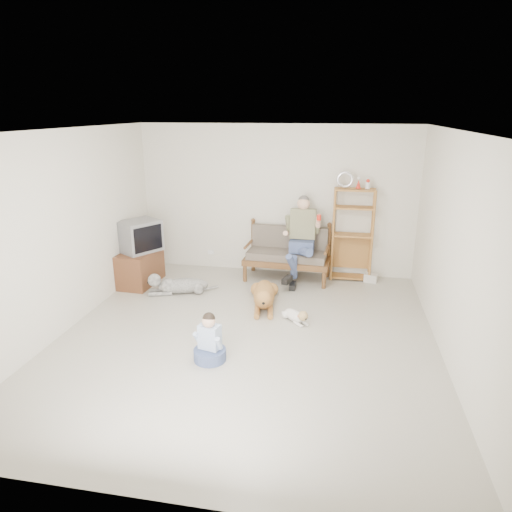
% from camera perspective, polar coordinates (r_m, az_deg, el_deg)
% --- Properties ---
extents(floor, '(5.50, 5.50, 0.00)m').
position_cam_1_polar(floor, '(6.23, -1.25, -10.23)').
color(floor, beige).
rests_on(floor, ground).
extents(ceiling, '(5.50, 5.50, 0.00)m').
position_cam_1_polar(ceiling, '(5.50, -1.45, 15.43)').
color(ceiling, silver).
rests_on(ceiling, ground).
extents(wall_back, '(5.00, 0.00, 5.00)m').
position_cam_1_polar(wall_back, '(8.36, 2.48, 6.95)').
color(wall_back, beige).
rests_on(wall_back, ground).
extents(wall_front, '(5.00, 0.00, 5.00)m').
position_cam_1_polar(wall_front, '(3.27, -11.31, -11.54)').
color(wall_front, beige).
rests_on(wall_front, ground).
extents(wall_left, '(0.00, 5.50, 5.50)m').
position_cam_1_polar(wall_left, '(6.67, -22.89, 2.72)').
color(wall_left, beige).
rests_on(wall_left, ground).
extents(wall_right, '(0.00, 5.50, 5.50)m').
position_cam_1_polar(wall_right, '(5.78, 23.74, 0.40)').
color(wall_right, beige).
rests_on(wall_right, ground).
extents(loveseat, '(1.54, 0.79, 0.95)m').
position_cam_1_polar(loveseat, '(8.20, 3.96, 0.47)').
color(loveseat, brown).
rests_on(loveseat, ground).
extents(man, '(0.58, 0.83, 1.34)m').
position_cam_1_polar(man, '(7.90, 5.49, 1.38)').
color(man, '#4D5B8E').
rests_on(man, loveseat).
extents(etagere, '(0.73, 0.32, 1.93)m').
position_cam_1_polar(etagere, '(8.21, 11.94, 2.74)').
color(etagere, olive).
rests_on(etagere, ground).
extents(book_stack, '(0.26, 0.22, 0.14)m').
position_cam_1_polar(book_stack, '(8.37, 14.17, -2.67)').
color(book_stack, silver).
rests_on(book_stack, ground).
extents(tv_stand, '(0.56, 0.93, 0.60)m').
position_cam_1_polar(tv_stand, '(8.22, -14.29, -1.38)').
color(tv_stand, brown).
rests_on(tv_stand, ground).
extents(crt_tv, '(0.77, 0.81, 0.53)m').
position_cam_1_polar(crt_tv, '(8.06, -14.34, 2.44)').
color(crt_tv, slate).
rests_on(crt_tv, tv_stand).
extents(wall_outlet, '(0.12, 0.02, 0.08)m').
position_cam_1_polar(wall_outlet, '(8.85, -5.66, 0.49)').
color(wall_outlet, white).
rests_on(wall_outlet, ground).
extents(golden_retriever, '(0.47, 1.36, 0.42)m').
position_cam_1_polar(golden_retriever, '(7.13, 1.01, -4.93)').
color(golden_retriever, '#A37338').
rests_on(golden_retriever, ground).
extents(shaggy_dog, '(1.16, 0.55, 0.36)m').
position_cam_1_polar(shaggy_dog, '(7.71, -9.89, -3.59)').
color(shaggy_dog, beige).
rests_on(shaggy_dog, ground).
extents(terrier, '(0.45, 0.47, 0.22)m').
position_cam_1_polar(terrier, '(6.65, 5.10, -7.48)').
color(terrier, white).
rests_on(terrier, ground).
extents(child, '(0.40, 0.40, 0.63)m').
position_cam_1_polar(child, '(5.67, -5.82, -10.79)').
color(child, '#4D5B8E').
rests_on(child, ground).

